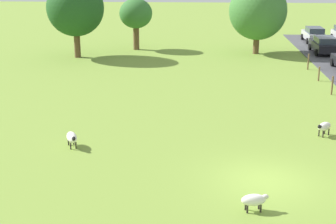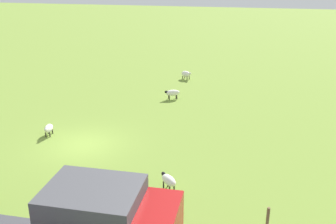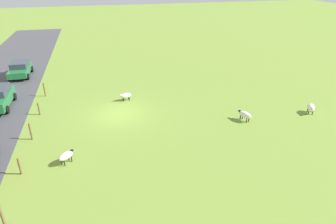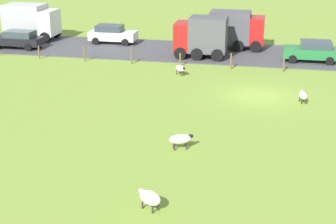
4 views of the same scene
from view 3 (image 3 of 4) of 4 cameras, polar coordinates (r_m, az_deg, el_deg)
The scene contains 11 objects.
ground_plane at distance 23.56m, azimuth -9.36°, elevation -0.45°, with size 160.00×160.00×0.00m, color olive.
sheep_0 at distance 18.40m, azimuth -19.24°, elevation -8.06°, with size 1.00×0.99×0.73m.
sheep_1 at distance 22.81m, azimuth 14.74°, elevation -0.51°, with size 0.88×1.22×0.75m.
sheep_2 at distance 25.82m, azimuth -8.25°, elevation 3.17°, with size 1.07×0.60×0.68m.
sheep_3 at distance 25.87m, azimuth 26.11°, elevation 0.77°, with size 0.95×1.10×0.76m.
fence_post_0 at distance 28.63m, azimuth -22.94°, elevation 4.03°, with size 0.12×0.12×1.26m, color brown.
fence_post_1 at distance 25.14m, azimuth -23.87°, elevation 0.57°, with size 0.12×0.12×1.01m, color brown.
fence_post_2 at distance 21.68m, azimuth -25.21°, elevation -3.45°, with size 0.12×0.12×1.21m, color brown.
fence_post_3 at distance 18.47m, azimuth -26.94°, elevation -9.43°, with size 0.12×0.12×1.04m, color brown.
fence_post_4 at distance 15.45m, azimuth -29.63°, elevation -17.21°, with size 0.12×0.12×1.27m, color brown.
car_7 at distance 35.17m, azimuth -26.89°, elevation 7.51°, with size 2.04×4.08×1.50m.
Camera 3 is at (1.44, 21.10, 10.38)m, focal length 31.28 mm.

